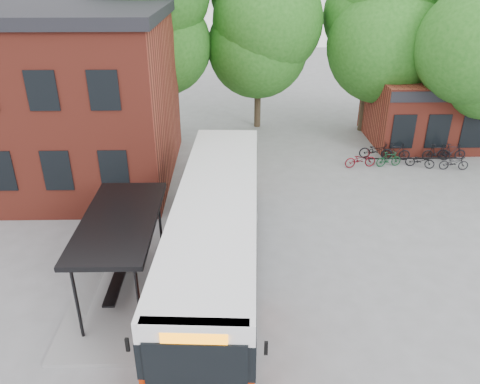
{
  "coord_description": "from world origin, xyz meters",
  "views": [
    {
      "loc": [
        -0.87,
        -14.24,
        10.33
      ],
      "look_at": [
        -0.51,
        2.59,
        2.0
      ],
      "focal_mm": 35.0,
      "sensor_mm": 36.0,
      "label": 1
    }
  ],
  "objects_px": {
    "bicycle_3": "(396,152)",
    "bicycle_7": "(452,152)",
    "bicycle_4": "(420,160)",
    "bicycle_1": "(389,159)",
    "bicycle_2": "(376,150)",
    "city_bus": "(218,234)",
    "bicycle_5": "(437,152)",
    "bicycle_6": "(454,163)",
    "bicycle_0": "(360,159)",
    "bus_shelter": "(124,255)"
  },
  "relations": [
    {
      "from": "bus_shelter",
      "to": "bicycle_3",
      "type": "height_order",
      "value": "bus_shelter"
    },
    {
      "from": "bicycle_0",
      "to": "bicycle_3",
      "type": "bearing_deg",
      "value": -74.94
    },
    {
      "from": "bicycle_5",
      "to": "bicycle_6",
      "type": "relative_size",
      "value": 1.03
    },
    {
      "from": "bicycle_1",
      "to": "bicycle_2",
      "type": "bearing_deg",
      "value": 8.52
    },
    {
      "from": "bicycle_1",
      "to": "bicycle_4",
      "type": "distance_m",
      "value": 1.71
    },
    {
      "from": "bicycle_0",
      "to": "bicycle_6",
      "type": "height_order",
      "value": "bicycle_0"
    },
    {
      "from": "bicycle_0",
      "to": "bicycle_5",
      "type": "xyz_separation_m",
      "value": [
        4.63,
        0.9,
        0.02
      ]
    },
    {
      "from": "bicycle_1",
      "to": "bicycle_5",
      "type": "relative_size",
      "value": 0.9
    },
    {
      "from": "bus_shelter",
      "to": "bicycle_7",
      "type": "relative_size",
      "value": 4.4
    },
    {
      "from": "bicycle_0",
      "to": "bicycle_2",
      "type": "distance_m",
      "value": 1.76
    },
    {
      "from": "bicycle_6",
      "to": "bicycle_2",
      "type": "bearing_deg",
      "value": 69.63
    },
    {
      "from": "bus_shelter",
      "to": "bicycle_7",
      "type": "xyz_separation_m",
      "value": [
        16.39,
        11.64,
        -0.97
      ]
    },
    {
      "from": "bicycle_1",
      "to": "bicycle_7",
      "type": "distance_m",
      "value": 4.06
    },
    {
      "from": "bicycle_4",
      "to": "city_bus",
      "type": "bearing_deg",
      "value": 153.92
    },
    {
      "from": "bicycle_1",
      "to": "bicycle_4",
      "type": "height_order",
      "value": "bicycle_1"
    },
    {
      "from": "bicycle_3",
      "to": "bicycle_7",
      "type": "xyz_separation_m",
      "value": [
        3.25,
        -0.01,
        -0.01
      ]
    },
    {
      "from": "bicycle_3",
      "to": "bicycle_5",
      "type": "distance_m",
      "value": 2.33
    },
    {
      "from": "bus_shelter",
      "to": "city_bus",
      "type": "height_order",
      "value": "city_bus"
    },
    {
      "from": "bus_shelter",
      "to": "bicycle_6",
      "type": "height_order",
      "value": "bus_shelter"
    },
    {
      "from": "bus_shelter",
      "to": "bicycle_5",
      "type": "bearing_deg",
      "value": 36.73
    },
    {
      "from": "city_bus",
      "to": "bicycle_3",
      "type": "relative_size",
      "value": 8.0
    },
    {
      "from": "city_bus",
      "to": "bicycle_5",
      "type": "xyz_separation_m",
      "value": [
        12.31,
        10.62,
        -1.18
      ]
    },
    {
      "from": "bicycle_7",
      "to": "bicycle_0",
      "type": "bearing_deg",
      "value": 104.2
    },
    {
      "from": "bicycle_0",
      "to": "bicycle_3",
      "type": "distance_m",
      "value": 2.53
    },
    {
      "from": "bus_shelter",
      "to": "bicycle_6",
      "type": "xyz_separation_m",
      "value": [
        15.87,
        10.16,
        -1.04
      ]
    },
    {
      "from": "bus_shelter",
      "to": "bicycle_1",
      "type": "relative_size",
      "value": 4.78
    },
    {
      "from": "bicycle_0",
      "to": "bicycle_1",
      "type": "height_order",
      "value": "bicycle_0"
    },
    {
      "from": "bicycle_2",
      "to": "bicycle_5",
      "type": "bearing_deg",
      "value": -87.39
    },
    {
      "from": "bicycle_4",
      "to": "bicycle_6",
      "type": "xyz_separation_m",
      "value": [
        1.72,
        -0.39,
        0.01
      ]
    },
    {
      "from": "city_bus",
      "to": "bicycle_5",
      "type": "distance_m",
      "value": 16.3
    },
    {
      "from": "city_bus",
      "to": "bicycle_6",
      "type": "relative_size",
      "value": 8.34
    },
    {
      "from": "bicycle_4",
      "to": "bicycle_6",
      "type": "distance_m",
      "value": 1.77
    },
    {
      "from": "city_bus",
      "to": "bus_shelter",
      "type": "bearing_deg",
      "value": -160.68
    },
    {
      "from": "bicycle_3",
      "to": "bicycle_6",
      "type": "bearing_deg",
      "value": -110.73
    },
    {
      "from": "bicycle_0",
      "to": "bicycle_5",
      "type": "bearing_deg",
      "value": -87.9
    },
    {
      "from": "bicycle_1",
      "to": "bicycle_2",
      "type": "xyz_separation_m",
      "value": [
        -0.38,
        1.18,
        0.06
      ]
    },
    {
      "from": "bicycle_5",
      "to": "bicycle_7",
      "type": "xyz_separation_m",
      "value": [
        0.93,
        0.11,
        -0.01
      ]
    },
    {
      "from": "bus_shelter",
      "to": "bicycle_2",
      "type": "distance_m",
      "value": 16.96
    },
    {
      "from": "bicycle_2",
      "to": "bicycle_5",
      "type": "height_order",
      "value": "bicycle_2"
    },
    {
      "from": "city_bus",
      "to": "bicycle_7",
      "type": "relative_size",
      "value": 8.25
    },
    {
      "from": "bicycle_2",
      "to": "bicycle_7",
      "type": "relative_size",
      "value": 1.2
    },
    {
      "from": "bicycle_1",
      "to": "bicycle_5",
      "type": "distance_m",
      "value": 3.13
    },
    {
      "from": "bus_shelter",
      "to": "bicycle_1",
      "type": "bearing_deg",
      "value": 40.71
    },
    {
      "from": "bicycle_0",
      "to": "bicycle_6",
      "type": "relative_size",
      "value": 1.13
    },
    {
      "from": "bicycle_2",
      "to": "bicycle_6",
      "type": "bearing_deg",
      "value": -105.83
    },
    {
      "from": "bicycle_3",
      "to": "bicycle_4",
      "type": "bearing_deg",
      "value": -129.55
    },
    {
      "from": "bicycle_6",
      "to": "bicycle_7",
      "type": "xyz_separation_m",
      "value": [
        0.52,
        1.49,
        0.06
      ]
    },
    {
      "from": "bus_shelter",
      "to": "bicycle_0",
      "type": "relative_size",
      "value": 3.94
    },
    {
      "from": "bicycle_6",
      "to": "bicycle_5",
      "type": "bearing_deg",
      "value": 20.75
    },
    {
      "from": "bicycle_0",
      "to": "bus_shelter",
      "type": "bearing_deg",
      "value": 125.54
    }
  ]
}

